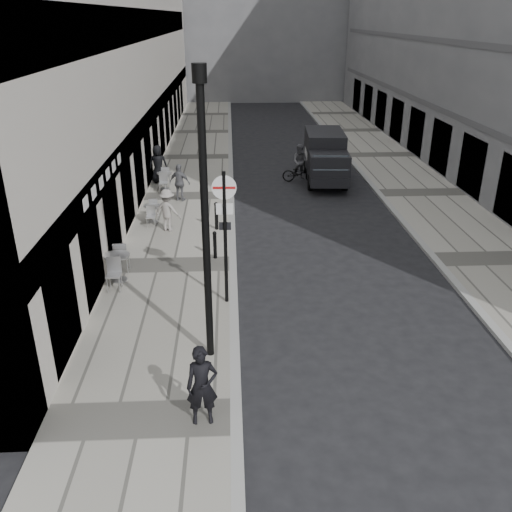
{
  "coord_description": "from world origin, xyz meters",
  "views": [
    {
      "loc": [
        -0.02,
        -6.3,
        7.78
      ],
      "look_at": [
        0.67,
        8.04,
        1.4
      ],
      "focal_mm": 38.0,
      "sensor_mm": 36.0,
      "label": 1
    }
  ],
  "objects_px": {
    "sign_post": "(225,221)",
    "lamppost": "(205,209)",
    "panel_van": "(325,154)",
    "walking_man": "(202,386)",
    "cyclist": "(300,168)"
  },
  "relations": [
    {
      "from": "walking_man",
      "to": "cyclist",
      "type": "bearing_deg",
      "value": 71.62
    },
    {
      "from": "sign_post",
      "to": "panel_van",
      "type": "xyz_separation_m",
      "value": [
        5.01,
        12.96,
        -1.27
      ]
    },
    {
      "from": "sign_post",
      "to": "lamppost",
      "type": "relative_size",
      "value": 0.57
    },
    {
      "from": "sign_post",
      "to": "panel_van",
      "type": "relative_size",
      "value": 0.75
    },
    {
      "from": "lamppost",
      "to": "panel_van",
      "type": "xyz_separation_m",
      "value": [
        5.41,
        15.66,
        -2.56
      ]
    },
    {
      "from": "walking_man",
      "to": "lamppost",
      "type": "distance_m",
      "value": 3.79
    },
    {
      "from": "cyclist",
      "to": "walking_man",
      "type": "bearing_deg",
      "value": -93.88
    },
    {
      "from": "lamppost",
      "to": "cyclist",
      "type": "relative_size",
      "value": 3.54
    },
    {
      "from": "lamppost",
      "to": "cyclist",
      "type": "xyz_separation_m",
      "value": [
        4.12,
        15.4,
        -3.16
      ]
    },
    {
      "from": "lamppost",
      "to": "panel_van",
      "type": "relative_size",
      "value": 1.31
    },
    {
      "from": "cyclist",
      "to": "panel_van",
      "type": "bearing_deg",
      "value": 20.65
    },
    {
      "from": "walking_man",
      "to": "panel_van",
      "type": "distance_m",
      "value": 18.9
    },
    {
      "from": "sign_post",
      "to": "cyclist",
      "type": "height_order",
      "value": "sign_post"
    },
    {
      "from": "walking_man",
      "to": "sign_post",
      "type": "height_order",
      "value": "sign_post"
    },
    {
      "from": "panel_van",
      "to": "cyclist",
      "type": "height_order",
      "value": "panel_van"
    }
  ]
}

